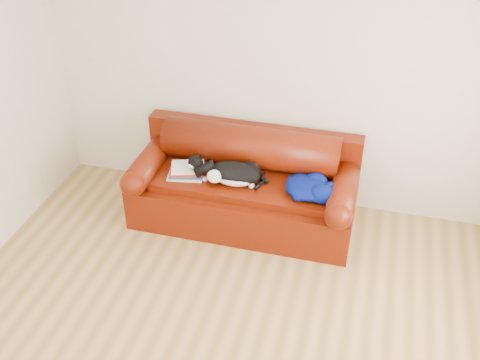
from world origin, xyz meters
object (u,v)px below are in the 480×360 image
object	(u,v)px
sofa_base	(244,199)
cat	(234,174)
book_stack	(187,171)
blanket	(310,187)

from	to	relation	value
sofa_base	cat	xyz separation A→B (m)	(-0.06, -0.12, 0.36)
sofa_base	book_stack	distance (m)	0.62
cat	blanket	bearing A→B (deg)	-23.83
sofa_base	cat	bearing A→B (deg)	-117.62
sofa_base	blanket	xyz separation A→B (m)	(0.64, -0.11, 0.33)
book_stack	blanket	distance (m)	1.16
sofa_base	book_stack	world-z (taller)	book_stack
book_stack	cat	distance (m)	0.46
book_stack	cat	bearing A→B (deg)	-1.94
book_stack	cat	size ratio (longest dim) A/B	0.53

